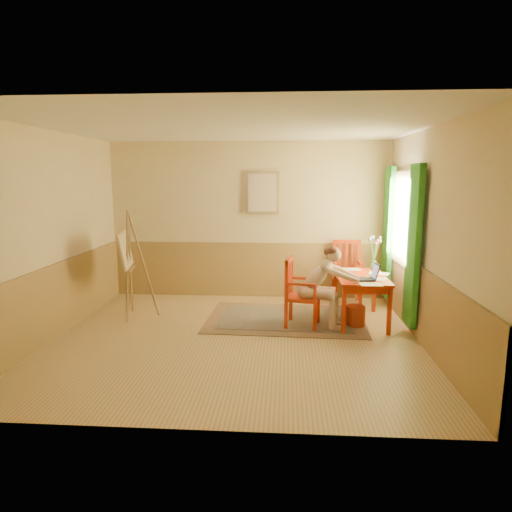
# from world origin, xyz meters

# --- Properties ---
(room) EXTENTS (5.04, 4.54, 2.84)m
(room) POSITION_xyz_m (0.00, 0.00, 1.40)
(room) COLOR tan
(room) RESTS_ON ground
(wainscot) EXTENTS (5.00, 4.50, 1.00)m
(wainscot) POSITION_xyz_m (0.00, 0.80, 0.50)
(wainscot) COLOR olive
(wainscot) RESTS_ON room
(window) EXTENTS (0.12, 2.01, 2.20)m
(window) POSITION_xyz_m (2.42, 1.10, 1.35)
(window) COLOR white
(window) RESTS_ON room
(wall_portrait) EXTENTS (0.60, 0.05, 0.76)m
(wall_portrait) POSITION_xyz_m (0.25, 2.20, 1.90)
(wall_portrait) COLOR #A18554
(wall_portrait) RESTS_ON room
(rug) EXTENTS (2.46, 1.69, 0.02)m
(rug) POSITION_xyz_m (0.69, 0.89, 0.01)
(rug) COLOR #8C7251
(rug) RESTS_ON room
(table) EXTENTS (0.72, 1.20, 0.72)m
(table) POSITION_xyz_m (1.81, 0.83, 0.63)
(table) COLOR #B12B07
(table) RESTS_ON room
(chair_left) EXTENTS (0.54, 0.53, 1.02)m
(chair_left) POSITION_xyz_m (0.88, 0.58, 0.51)
(chair_left) COLOR #B12B07
(chair_left) RESTS_ON room
(chair_back) EXTENTS (0.50, 0.52, 1.09)m
(chair_back) POSITION_xyz_m (1.74, 1.91, 0.54)
(chair_back) COLOR #B12B07
(chair_back) RESTS_ON room
(figure) EXTENTS (0.93, 0.48, 1.21)m
(figure) POSITION_xyz_m (1.20, 0.53, 0.67)
(figure) COLOR beige
(figure) RESTS_ON room
(laptop) EXTENTS (0.41, 0.28, 0.24)m
(laptop) POSITION_xyz_m (1.84, 0.56, 0.77)
(laptop) COLOR #1E2338
(laptop) RESTS_ON table
(papers) EXTENTS (0.72, 1.25, 0.00)m
(papers) POSITION_xyz_m (1.91, 0.80, 0.72)
(papers) COLOR white
(papers) RESTS_ON table
(vase) EXTENTS (0.25, 0.27, 0.55)m
(vase) POSITION_xyz_m (2.08, 1.31, 0.97)
(vase) COLOR #3F724C
(vase) RESTS_ON table
(wastebasket) EXTENTS (0.33, 0.33, 0.30)m
(wastebasket) POSITION_xyz_m (1.72, 0.64, 0.15)
(wastebasket) COLOR #BE4823
(wastebasket) RESTS_ON room
(easel) EXTENTS (0.62, 0.76, 1.69)m
(easel) POSITION_xyz_m (-1.76, 0.86, 1.00)
(easel) COLOR olive
(easel) RESTS_ON room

